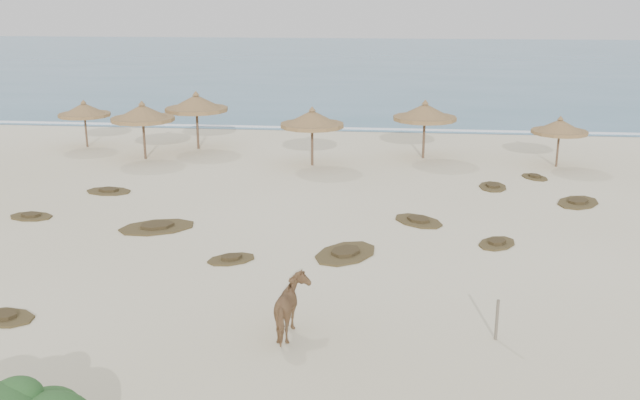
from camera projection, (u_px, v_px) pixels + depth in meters
The scene contains 22 objects.
ground at pixel (316, 294), 20.15m from camera, with size 160.00×160.00×0.00m, color beige.
ocean at pixel (381, 61), 91.81m from camera, with size 200.00×100.00×0.01m, color #2B6682.
foam_line at pixel (362, 129), 44.99m from camera, with size 70.00×0.60×0.01m, color white.
palapa_0 at pixel (84, 110), 39.12m from camera, with size 3.53×3.53×2.63m.
palapa_1 at pixel (142, 114), 36.17m from camera, with size 3.33×3.33×3.01m.
palapa_2 at pixel (196, 104), 38.53m from camera, with size 4.24×4.24×3.18m.
palapa_3 at pixel (312, 120), 34.77m from camera, with size 4.00×4.00×2.94m.
palapa_4 at pixel (425, 113), 36.31m from camera, with size 3.40×3.40×3.04m.
palapa_5 at pixel (560, 127), 34.59m from camera, with size 2.83×2.83×2.52m.
horse at pixel (292, 308), 17.49m from camera, with size 0.79×1.73×1.46m, color brown.
fence_post_near at pixel (497, 320), 17.33m from camera, with size 0.08×0.08×1.05m, color #69614F.
scrub_1 at pixel (157, 227), 25.82m from camera, with size 3.27×2.84×0.16m.
scrub_2 at pixel (231, 259), 22.68m from camera, with size 1.89×1.72×0.16m.
scrub_3 at pixel (418, 221), 26.52m from camera, with size 2.45×2.48×0.16m.
scrub_4 at pixel (497, 243), 24.12m from camera, with size 1.81×1.98×0.16m.
scrub_5 at pixel (578, 202), 28.89m from camera, with size 2.49×2.72×0.16m.
scrub_6 at pixel (109, 191), 30.56m from camera, with size 2.16×1.55×0.16m.
scrub_7 at pixel (493, 186), 31.27m from camera, with size 1.33×1.92×0.16m.
scrub_8 at pixel (31, 216), 27.07m from camera, with size 1.87×1.37×0.16m.
scrub_9 at pixel (346, 253), 23.20m from camera, with size 2.73×3.08×0.16m.
scrub_10 at pixel (535, 177), 32.91m from camera, with size 1.54×1.76×0.16m.
scrub_11 at pixel (3, 317), 18.56m from camera, with size 1.92×1.41×0.16m.
Camera 1 is at (2.10, -18.51, 8.12)m, focal length 40.00 mm.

